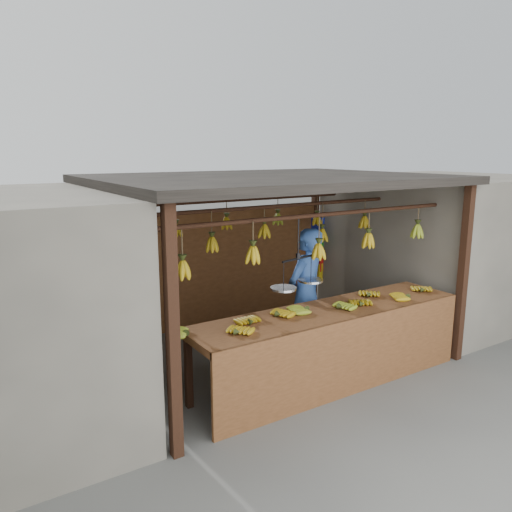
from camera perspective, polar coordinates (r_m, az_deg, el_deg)
ground at (r=6.93m, az=1.36°, el=-11.01°), size 80.00×80.00×0.00m
stall at (r=6.70m, az=-0.13°, el=5.67°), size 4.30×3.30×2.40m
neighbor_right at (r=9.05m, az=20.68°, el=1.27°), size 3.00×3.00×2.30m
counter at (r=5.84m, az=9.15°, el=-8.16°), size 3.65×0.80×0.96m
hanging_bananas at (r=6.46m, az=1.37°, el=2.34°), size 3.55×2.24×0.40m
balance_scale at (r=5.60m, az=4.78°, el=-2.87°), size 0.75×0.39×0.78m
vendor at (r=6.56m, az=5.70°, el=-4.36°), size 0.73×0.59×1.74m
bag_bundles at (r=8.80m, az=6.98°, el=0.72°), size 0.08×0.26×1.14m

